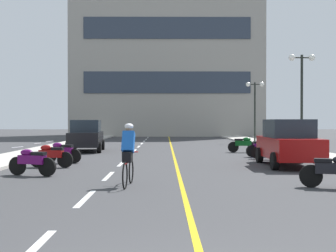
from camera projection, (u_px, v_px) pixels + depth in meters
ground_plane at (168, 152)px, 24.81m from camera, size 140.00×140.00×0.00m
curb_left at (56, 148)px, 27.76m from camera, size 2.40×72.00×0.12m
curb_right at (280, 147)px, 27.87m from camera, size 2.40×72.00×0.12m
lane_dash_0 at (31, 251)px, 5.80m from camera, size 0.14×2.20×0.01m
lane_dash_1 at (86, 198)px, 9.80m from camera, size 0.14×2.20×0.01m
lane_dash_2 at (109, 176)px, 13.80m from camera, size 0.14×2.20×0.01m
lane_dash_3 at (121, 164)px, 17.80m from camera, size 0.14×2.20×0.01m
lane_dash_4 at (129, 156)px, 21.80m from camera, size 0.14×2.20×0.01m
lane_dash_5 at (135, 151)px, 25.80m from camera, size 0.14×2.20×0.01m
lane_dash_6 at (139, 147)px, 29.80m from camera, size 0.14×2.20×0.01m
lane_dash_7 at (142, 144)px, 33.80m from camera, size 0.14×2.20×0.01m
lane_dash_8 at (144, 141)px, 37.80m from camera, size 0.14×2.20×0.01m
lane_dash_9 at (146, 139)px, 41.80m from camera, size 0.14×2.20×0.01m
lane_dash_10 at (148, 138)px, 45.80m from camera, size 0.14×2.20×0.01m
lane_dash_11 at (149, 136)px, 49.80m from camera, size 0.14×2.20×0.01m
centre_line_yellow at (172, 148)px, 27.81m from camera, size 0.12×66.00×0.01m
office_building at (167, 52)px, 53.06m from camera, size 22.37×8.84×20.41m
street_lamp_mid at (302, 81)px, 23.73m from camera, size 1.46×0.36×5.30m
street_lamp_far at (255, 98)px, 34.83m from camera, size 1.46×0.36×4.78m
parked_car_near at (288, 143)px, 16.87m from camera, size 2.00×4.24×1.82m
parked_car_mid at (86, 136)px, 25.14m from camera, size 2.17×4.31×1.82m
motorcycle_2 at (334, 170)px, 11.29m from camera, size 1.67×0.71×0.92m
motorcycle_3 at (32, 161)px, 13.87m from camera, size 1.65×0.76×0.92m
motorcycle_4 at (51, 155)px, 16.34m from camera, size 1.70×0.60×0.92m
motorcycle_5 at (62, 152)px, 18.09m from camera, size 1.68×0.65×0.92m
motorcycle_6 at (270, 149)px, 19.78m from camera, size 1.68×0.66×0.92m
motorcycle_7 at (263, 147)px, 21.21m from camera, size 1.69×0.63×0.92m
motorcycle_8 at (243, 144)px, 24.22m from camera, size 1.70×0.60×0.92m
cyclist_rider at (128, 153)px, 11.70m from camera, size 0.42×1.77×1.71m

